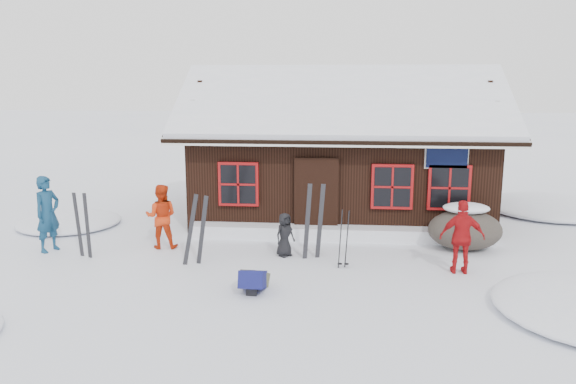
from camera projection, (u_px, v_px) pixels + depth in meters
name	position (u px, v px, depth m)	size (l,w,h in m)	color
ground	(270.00, 266.00, 12.18)	(120.00, 120.00, 0.00)	white
mountain_hut	(340.00, 162.00, 16.60)	(8.90, 6.09, 4.42)	black
snow_drift	(339.00, 233.00, 14.21)	(7.60, 0.60, 0.35)	white
snow_mounds	(345.00, 244.00, 13.86)	(20.60, 13.20, 0.48)	white
skier_teal	(48.00, 214.00, 13.12)	(0.66, 0.43, 1.80)	navy
skier_orange_left	(161.00, 216.00, 13.40)	(0.75, 0.59, 1.55)	red
skier_orange_right	(462.00, 237.00, 11.62)	(0.91, 0.38, 1.56)	#B11216
skier_crouched	(285.00, 235.00, 12.82)	(0.49, 0.32, 1.01)	black
boulder	(465.00, 228.00, 13.32)	(1.73, 1.30, 1.01)	#463F38
ski_pair_left	(196.00, 231.00, 12.18)	(0.63, 0.19, 1.62)	black
ski_pair_mid	(83.00, 226.00, 12.73)	(0.42, 0.15, 1.54)	black
ski_pair_right	(314.00, 222.00, 12.61)	(0.51, 0.14, 1.77)	black
ski_poles	(344.00, 240.00, 12.00)	(0.23, 0.12, 1.31)	black
backpack_blue	(253.00, 284.00, 10.68)	(0.46, 0.61, 0.33)	#141656
backpack_olive	(254.00, 282.00, 10.87)	(0.38, 0.50, 0.27)	#4F4F38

